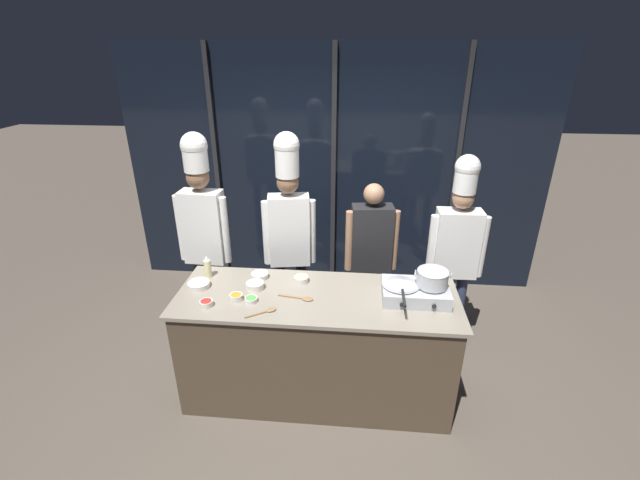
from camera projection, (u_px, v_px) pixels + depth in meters
ground_plane at (317, 390)px, 3.62m from camera, size 24.00×24.00×0.00m
window_wall_back at (334, 172)px, 4.80m from camera, size 4.69×0.09×2.70m
demo_counter at (317, 345)px, 3.42m from camera, size 2.14×0.77×0.93m
portable_stove at (415, 292)px, 3.17m from camera, size 0.49×0.35×0.12m
frying_pan at (401, 282)px, 3.14m from camera, size 0.28×0.48×0.04m
stock_pot at (432, 278)px, 3.11m from camera, size 0.26×0.23×0.12m
squeeze_bottle_oil at (208, 267)px, 3.46m from camera, size 0.06×0.06×0.19m
prep_bowl_ginger at (301, 279)px, 3.41m from camera, size 0.12×0.12×0.05m
prep_bowl_bell_pepper at (206, 303)px, 3.09m from camera, size 0.10×0.10×0.05m
prep_bowl_carrots at (236, 297)px, 3.17m from camera, size 0.10×0.10×0.05m
prep_bowl_garlic at (199, 284)px, 3.34m from camera, size 0.17×0.17×0.04m
prep_bowl_bean_sprouts at (255, 285)px, 3.31m from camera, size 0.14×0.14×0.05m
prep_bowl_rice at (260, 275)px, 3.47m from camera, size 0.14×0.14×0.04m
prep_bowl_scallions at (251, 299)px, 3.15m from camera, size 0.10×0.10×0.04m
serving_spoon_slotted at (303, 298)px, 3.18m from camera, size 0.28×0.08×0.02m
serving_spoon_solid at (267, 311)px, 3.03m from camera, size 0.22×0.15×0.02m
chef_head at (203, 220)px, 3.81m from camera, size 0.48×0.22×2.01m
chef_sous at (289, 222)px, 3.82m from camera, size 0.47×0.25×2.01m
person_guest at (371, 248)px, 3.90m from camera, size 0.48×0.23×1.58m
chef_line at (457, 241)px, 3.74m from camera, size 0.50×0.21×1.86m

